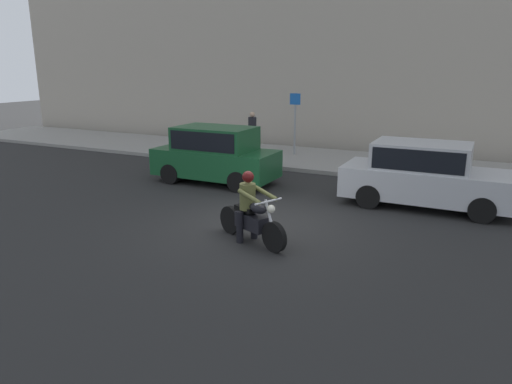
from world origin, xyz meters
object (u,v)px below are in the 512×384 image
Objects in this scene: motorcycle_with_rider_olive at (251,214)px; street_sign_post at (295,117)px; parked_sedan_silver at (425,175)px; parked_hatchback_forest_green at (215,154)px; pedestrian_bystander at (252,129)px.

street_sign_post is at bearing 106.27° from motorcycle_with_rider_olive.
street_sign_post is (-2.73, 9.35, 1.01)m from motorcycle_with_rider_olive.
motorcycle_with_rider_olive is 5.29m from parked_sedan_silver.
parked_hatchback_forest_green is at bearing 128.74° from motorcycle_with_rider_olive.
parked_hatchback_forest_green is 1.59× the size of street_sign_post.
parked_sedan_silver is (2.95, 4.38, 0.25)m from motorcycle_with_rider_olive.
parked_hatchback_forest_green reaches higher than motorcycle_with_rider_olive.
street_sign_post reaches higher than motorcycle_with_rider_olive.
pedestrian_bystander reaches higher than parked_hatchback_forest_green.
street_sign_post is (-5.68, 4.97, 0.77)m from parked_sedan_silver.
parked_sedan_silver is at bearing 1.09° from parked_hatchback_forest_green.
pedestrian_bystander is (-1.66, -0.52, -0.52)m from street_sign_post.
pedestrian_bystander reaches higher than motorcycle_with_rider_olive.
motorcycle_with_rider_olive is 9.80m from street_sign_post.
parked_hatchback_forest_green is (-3.42, 4.26, 0.30)m from motorcycle_with_rider_olive.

